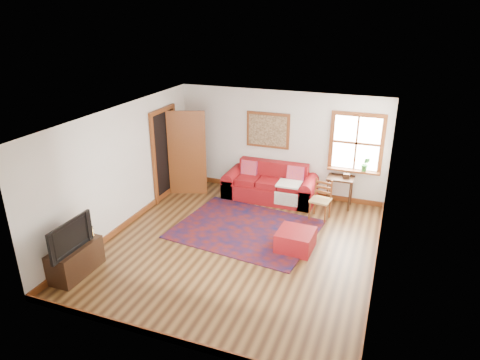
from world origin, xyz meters
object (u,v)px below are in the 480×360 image
at_px(side_table, 340,182).
at_px(media_cabinet, 76,260).
at_px(ladder_back_chair, 321,198).
at_px(red_leather_sofa, 270,187).
at_px(red_ottoman, 296,240).

distance_m(side_table, media_cabinet, 5.72).
bearing_deg(ladder_back_chair, red_leather_sofa, 154.69).
relative_size(red_ottoman, side_table, 0.93).
distance_m(red_leather_sofa, ladder_back_chair, 1.47).
relative_size(red_ottoman, ladder_back_chair, 0.77).
bearing_deg(side_table, ladder_back_chair, -111.35).
relative_size(red_ottoman, media_cabinet, 0.68).
xyz_separation_m(red_ottoman, side_table, (0.48, 2.19, 0.40)).
bearing_deg(red_ottoman, side_table, 80.05).
bearing_deg(media_cabinet, red_leather_sofa, 62.41).
xyz_separation_m(side_table, ladder_back_chair, (-0.29, -0.73, -0.12)).
bearing_deg(ladder_back_chair, red_ottoman, -97.51).
bearing_deg(red_leather_sofa, red_ottoman, -61.70).
bearing_deg(side_table, red_leather_sofa, -176.16).
bearing_deg(media_cabinet, side_table, 48.53).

